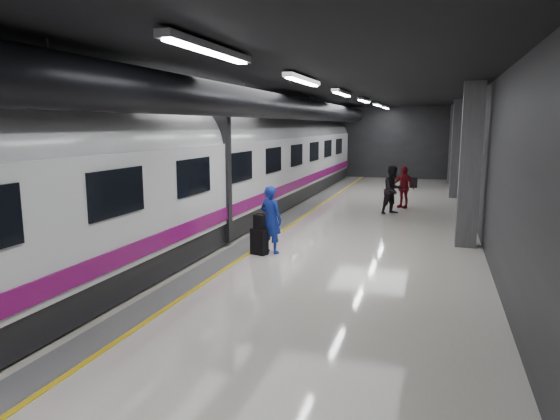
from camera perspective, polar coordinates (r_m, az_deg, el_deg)
The scene contains 9 objects.
ground at distance 13.56m, azimuth 1.14°, elevation -4.63°, with size 40.00×40.00×0.00m, color silver.
platform_hall at distance 14.13m, azimuth 1.18°, elevation 10.44°, with size 10.02×40.02×4.51m.
train at distance 14.45m, azimuth -11.31°, elevation 4.41°, with size 3.05×38.00×4.05m.
traveler_main at distance 13.12m, azimuth -1.05°, elevation -1.09°, with size 0.65×0.43×1.80m, color #1A33C3.
suitcase_main at distance 13.08m, azimuth -2.38°, elevation -3.62°, with size 0.42×0.26×0.68m, color black.
shoulder_bag at distance 12.94m, azimuth -2.39°, elevation -1.36°, with size 0.28×0.15×0.38m, color black.
traveler_far_a at distance 19.43m, azimuth 12.79°, elevation 2.26°, with size 0.89×0.70×1.84m, color black.
traveler_far_b at distance 20.99m, azimuth 13.92°, elevation 2.58°, with size 1.00×0.42×1.71m, color maroon.
suitcase_far at distance 28.00m, azimuth 14.99°, elevation 3.05°, with size 0.38×0.24×0.55m, color black.
Camera 1 is at (3.70, -12.60, 3.35)m, focal length 32.00 mm.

